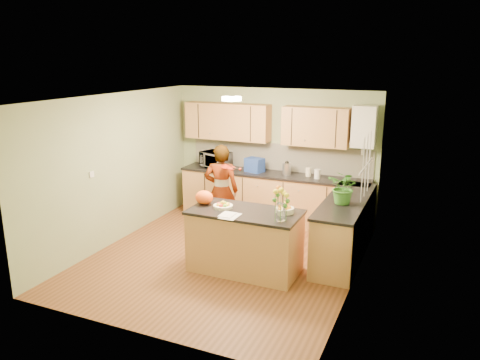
% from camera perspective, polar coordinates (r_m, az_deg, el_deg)
% --- Properties ---
extents(floor, '(4.50, 4.50, 0.00)m').
position_cam_1_polar(floor, '(7.46, -1.91, -9.50)').
color(floor, brown).
rests_on(floor, ground).
extents(ceiling, '(4.00, 4.50, 0.02)m').
position_cam_1_polar(ceiling, '(6.82, -2.09, 10.01)').
color(ceiling, white).
rests_on(ceiling, wall_back).
extents(wall_back, '(4.00, 0.02, 2.50)m').
position_cam_1_polar(wall_back, '(9.06, 4.13, 3.20)').
color(wall_back, gray).
rests_on(wall_back, floor).
extents(wall_front, '(4.00, 0.02, 2.50)m').
position_cam_1_polar(wall_front, '(5.19, -12.78, -6.10)').
color(wall_front, gray).
rests_on(wall_front, floor).
extents(wall_left, '(0.02, 4.50, 2.50)m').
position_cam_1_polar(wall_left, '(8.08, -14.92, 1.29)').
color(wall_left, gray).
rests_on(wall_left, floor).
extents(wall_right, '(0.02, 4.50, 2.50)m').
position_cam_1_polar(wall_right, '(6.46, 14.24, -2.02)').
color(wall_right, gray).
rests_on(wall_right, floor).
extents(back_counter, '(3.64, 0.62, 0.94)m').
position_cam_1_polar(back_counter, '(8.95, 4.00, -2.10)').
color(back_counter, '#B9774A').
rests_on(back_counter, floor).
extents(right_counter, '(0.62, 2.24, 0.94)m').
position_cam_1_polar(right_counter, '(7.55, 12.70, -5.70)').
color(right_counter, '#B9774A').
rests_on(right_counter, floor).
extents(splashback, '(3.60, 0.02, 0.52)m').
position_cam_1_polar(splashback, '(9.03, 4.69, 2.82)').
color(splashback, silver).
rests_on(splashback, back_counter).
extents(upper_cabinets, '(3.20, 0.34, 0.70)m').
position_cam_1_polar(upper_cabinets, '(8.86, 2.76, 6.90)').
color(upper_cabinets, '#B9774A').
rests_on(upper_cabinets, wall_back).
extents(boiler, '(0.40, 0.30, 0.86)m').
position_cam_1_polar(boiler, '(8.39, 14.91, 6.29)').
color(boiler, white).
rests_on(boiler, wall_back).
extents(window_right, '(0.01, 1.30, 1.05)m').
position_cam_1_polar(window_right, '(6.96, 15.17, 1.68)').
color(window_right, white).
rests_on(window_right, wall_right).
extents(light_switch, '(0.02, 0.09, 0.09)m').
position_cam_1_polar(light_switch, '(7.61, -17.63, 0.66)').
color(light_switch, white).
rests_on(light_switch, wall_left).
extents(ceiling_lamp, '(0.30, 0.30, 0.07)m').
position_cam_1_polar(ceiling_lamp, '(7.09, -1.03, 9.89)').
color(ceiling_lamp, '#FFEABF').
rests_on(ceiling_lamp, ceiling).
extents(peninsula_island, '(1.61, 0.83, 0.92)m').
position_cam_1_polar(peninsula_island, '(6.89, 0.61, -7.41)').
color(peninsula_island, '#B9774A').
rests_on(peninsula_island, floor).
extents(fruit_dish, '(0.29, 0.29, 0.10)m').
position_cam_1_polar(fruit_dish, '(6.85, -2.07, -3.08)').
color(fruit_dish, beige).
rests_on(fruit_dish, peninsula_island).
extents(orange_bowl, '(0.26, 0.26, 0.15)m').
position_cam_1_polar(orange_bowl, '(6.66, 5.50, -3.47)').
color(orange_bowl, beige).
rests_on(orange_bowl, peninsula_island).
extents(flower_vase, '(0.29, 0.29, 0.53)m').
position_cam_1_polar(flower_vase, '(6.26, 5.06, -1.91)').
color(flower_vase, silver).
rests_on(flower_vase, peninsula_island).
extents(orange_bag, '(0.32, 0.29, 0.21)m').
position_cam_1_polar(orange_bag, '(7.02, -4.38, -2.13)').
color(orange_bag, '#FC5614').
rests_on(orange_bag, peninsula_island).
extents(papers, '(0.23, 0.31, 0.01)m').
position_cam_1_polar(papers, '(6.51, -1.22, -4.39)').
color(papers, white).
rests_on(papers, peninsula_island).
extents(violinist, '(0.68, 0.54, 1.63)m').
position_cam_1_polar(violinist, '(8.14, -2.29, -1.29)').
color(violinist, tan).
rests_on(violinist, floor).
extents(violin, '(0.64, 0.56, 0.16)m').
position_cam_1_polar(violin, '(7.74, -1.70, 1.61)').
color(violin, '#4D0D04').
rests_on(violin, violinist).
extents(microwave, '(0.67, 0.55, 0.32)m').
position_cam_1_polar(microwave, '(9.23, -2.98, 2.47)').
color(microwave, white).
rests_on(microwave, back_counter).
extents(blue_box, '(0.38, 0.33, 0.26)m').
position_cam_1_polar(blue_box, '(8.90, 1.79, 1.85)').
color(blue_box, '#203C93').
rests_on(blue_box, back_counter).
extents(kettle, '(0.16, 0.16, 0.30)m').
position_cam_1_polar(kettle, '(8.72, 5.72, 1.45)').
color(kettle, silver).
rests_on(kettle, back_counter).
extents(jar_cream, '(0.11, 0.11, 0.16)m').
position_cam_1_polar(jar_cream, '(8.66, 8.34, 0.96)').
color(jar_cream, beige).
rests_on(jar_cream, back_counter).
extents(jar_white, '(0.14, 0.14, 0.17)m').
position_cam_1_polar(jar_white, '(8.52, 9.40, 0.73)').
color(jar_white, white).
rests_on(jar_white, back_counter).
extents(potted_plant, '(0.57, 0.54, 0.52)m').
position_cam_1_polar(potted_plant, '(7.08, 12.62, -0.88)').
color(potted_plant, '#367527').
rests_on(potted_plant, right_counter).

